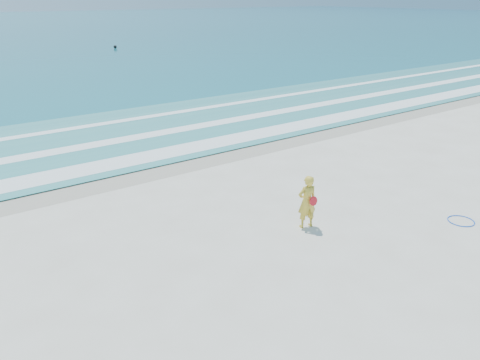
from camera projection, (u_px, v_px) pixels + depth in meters
ground at (329, 267)px, 11.55m from camera, size 400.00×400.00×0.00m
wet_sand at (162, 166)px, 18.33m from camera, size 400.00×2.40×0.00m
shallow at (114, 136)px, 22.09m from camera, size 400.00×10.00×0.01m
foam_near at (148, 156)px, 19.29m from camera, size 400.00×1.40×0.01m
foam_mid at (120, 140)px, 21.48m from camera, size 400.00×0.90×0.01m
foam_far at (95, 125)px, 23.97m from camera, size 400.00×0.60×0.01m
hoop at (461, 221)px, 13.89m from camera, size 0.98×0.98×0.03m
buoy at (115, 47)px, 57.97m from camera, size 0.40×0.40×0.40m
woman at (307, 202)px, 13.29m from camera, size 0.65×0.50×1.58m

